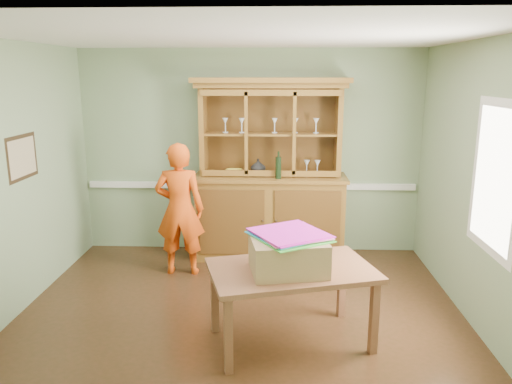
{
  "coord_description": "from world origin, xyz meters",
  "views": [
    {
      "loc": [
        0.35,
        -4.6,
        2.38
      ],
      "look_at": [
        0.14,
        0.4,
        1.19
      ],
      "focal_mm": 35.0,
      "sensor_mm": 36.0,
      "label": 1
    }
  ],
  "objects_px": {
    "cardboard_box": "(288,255)",
    "person": "(180,209)",
    "dining_table": "(292,277)",
    "china_hutch": "(270,196)"
  },
  "relations": [
    {
      "from": "cardboard_box",
      "to": "person",
      "type": "distance_m",
      "value": 2.08
    },
    {
      "from": "dining_table",
      "to": "person",
      "type": "xyz_separation_m",
      "value": [
        -1.29,
        1.57,
        0.17
      ]
    },
    {
      "from": "china_hutch",
      "to": "cardboard_box",
      "type": "xyz_separation_m",
      "value": [
        0.19,
        -2.29,
        0.04
      ]
    },
    {
      "from": "china_hutch",
      "to": "cardboard_box",
      "type": "height_order",
      "value": "china_hutch"
    },
    {
      "from": "dining_table",
      "to": "person",
      "type": "relative_size",
      "value": 1.0
    },
    {
      "from": "china_hutch",
      "to": "person",
      "type": "height_order",
      "value": "china_hutch"
    },
    {
      "from": "china_hutch",
      "to": "cardboard_box",
      "type": "distance_m",
      "value": 2.3
    },
    {
      "from": "person",
      "to": "cardboard_box",
      "type": "bearing_deg",
      "value": 126.02
    },
    {
      "from": "cardboard_box",
      "to": "person",
      "type": "bearing_deg",
      "value": 127.28
    },
    {
      "from": "china_hutch",
      "to": "person",
      "type": "bearing_deg",
      "value": -148.93
    }
  ]
}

